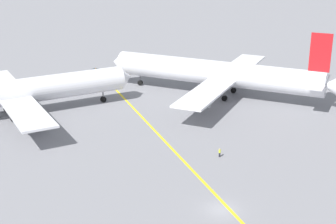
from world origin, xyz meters
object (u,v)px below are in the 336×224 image
object	(u,v)px
airliner_at_gate_left	(21,92)
airliner_being_pushed	(217,73)
ground_crew_wing_walker_right	(220,153)
pushback_tug	(99,75)

from	to	relation	value
airliner_at_gate_left	airliner_being_pushed	distance (m)	43.90
ground_crew_wing_walker_right	pushback_tug	bearing A→B (deg)	90.23
airliner_being_pushed	ground_crew_wing_walker_right	bearing A→B (deg)	-123.15
ground_crew_wing_walker_right	airliner_at_gate_left	bearing A→B (deg)	122.88
airliner_being_pushed	pushback_tug	xyz separation A→B (m)	(-19.27, 26.02, -4.04)
airliner_at_gate_left	pushback_tug	xyz separation A→B (m)	(23.88, 17.89, -3.72)
airliner_at_gate_left	ground_crew_wing_walker_right	distance (m)	44.59
pushback_tug	ground_crew_wing_walker_right	distance (m)	55.18
airliner_being_pushed	pushback_tug	distance (m)	32.63
airliner_being_pushed	pushback_tug	size ratio (longest dim) A/B	5.77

